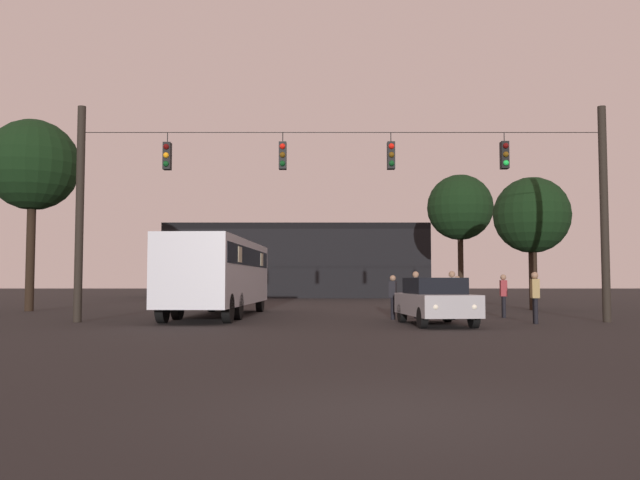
{
  "coord_description": "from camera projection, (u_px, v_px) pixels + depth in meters",
  "views": [
    {
      "loc": [
        -0.76,
        -7.23,
        1.44
      ],
      "look_at": [
        -0.79,
        17.69,
        2.95
      ],
      "focal_mm": 37.37,
      "sensor_mm": 36.0,
      "label": 1
    }
  ],
  "objects": [
    {
      "name": "ground_plane",
      "position": [
        337.0,
        311.0,
        31.59
      ],
      "size": [
        168.0,
        168.0,
        0.0
      ],
      "primitive_type": "plane",
      "color": "black",
      "rests_on": "ground"
    },
    {
      "name": "overhead_signal_span",
      "position": [
        341.0,
        198.0,
        23.04
      ],
      "size": [
        18.46,
        0.44,
        7.51
      ],
      "color": "black",
      "rests_on": "ground"
    },
    {
      "name": "city_bus",
      "position": [
        220.0,
        270.0,
        26.56
      ],
      "size": [
        2.97,
        11.09,
        3.0
      ],
      "color": "#B7BCC6",
      "rests_on": "ground"
    },
    {
      "name": "car_near_right",
      "position": [
        436.0,
        300.0,
        21.47
      ],
      "size": [
        2.19,
        4.46,
        1.52
      ],
      "color": "#99999E",
      "rests_on": "ground"
    },
    {
      "name": "pedestrian_crossing_left",
      "position": [
        504.0,
        293.0,
        25.56
      ],
      "size": [
        0.28,
        0.39,
        1.66
      ],
      "color": "black",
      "rests_on": "ground"
    },
    {
      "name": "pedestrian_crossing_center",
      "position": [
        458.0,
        294.0,
        25.64
      ],
      "size": [
        0.34,
        0.42,
        1.61
      ],
      "color": "black",
      "rests_on": "ground"
    },
    {
      "name": "pedestrian_crossing_right",
      "position": [
        536.0,
        294.0,
        22.03
      ],
      "size": [
        0.27,
        0.38,
        1.72
      ],
      "color": "black",
      "rests_on": "ground"
    },
    {
      "name": "pedestrian_near_bus",
      "position": [
        417.0,
        292.0,
        25.15
      ],
      "size": [
        0.29,
        0.39,
        1.78
      ],
      "color": "black",
      "rests_on": "ground"
    },
    {
      "name": "pedestrian_trailing",
      "position": [
        394.0,
        295.0,
        24.43
      ],
      "size": [
        0.33,
        0.41,
        1.62
      ],
      "color": "black",
      "rests_on": "ground"
    },
    {
      "name": "pedestrian_far_side",
      "position": [
        453.0,
        292.0,
        24.37
      ],
      "size": [
        0.36,
        0.42,
        1.78
      ],
      "color": "black",
      "rests_on": "ground"
    },
    {
      "name": "corner_building",
      "position": [
        299.0,
        262.0,
        57.3
      ],
      "size": [
        21.49,
        9.0,
        6.03
      ],
      "color": "black",
      "rests_on": "ground"
    },
    {
      "name": "tree_left_silhouette",
      "position": [
        34.0,
        166.0,
        31.32
      ],
      "size": [
        4.27,
        4.27,
        9.01
      ],
      "color": "black",
      "rests_on": "ground"
    },
    {
      "name": "tree_behind_building",
      "position": [
        461.0,
        208.0,
        44.13
      ],
      "size": [
        4.35,
        4.35,
        8.45
      ],
      "color": "black",
      "rests_on": "ground"
    },
    {
      "name": "tree_right_far",
      "position": [
        533.0,
        216.0,
        32.42
      ],
      "size": [
        3.71,
        3.71,
        6.47
      ],
      "color": "black",
      "rests_on": "ground"
    }
  ]
}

